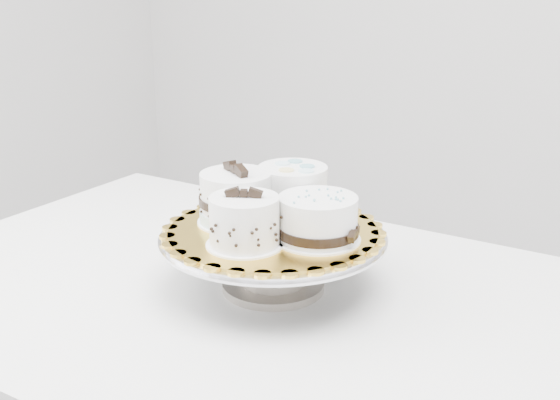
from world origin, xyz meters
The scene contains 7 objects.
table centered at (-0.12, 0.02, 0.67)m, with size 1.19×0.81×0.75m.
cake_stand centered at (-0.08, 0.04, 0.81)m, with size 0.35×0.35×0.09m.
cake_board centered at (-0.08, 0.04, 0.85)m, with size 0.32×0.32×0.00m, color gold.
cake_swirl centered at (-0.08, -0.04, 0.88)m, with size 0.13×0.13×0.09m.
cake_banded centered at (-0.14, 0.03, 0.89)m, with size 0.15×0.15×0.10m.
cake_dots centered at (-0.08, 0.11, 0.89)m, with size 0.14×0.14×0.08m.
cake_ribbon centered at (0.00, 0.03, 0.88)m, with size 0.14×0.14×0.07m.
Camera 1 is at (0.44, -0.83, 1.23)m, focal length 45.00 mm.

